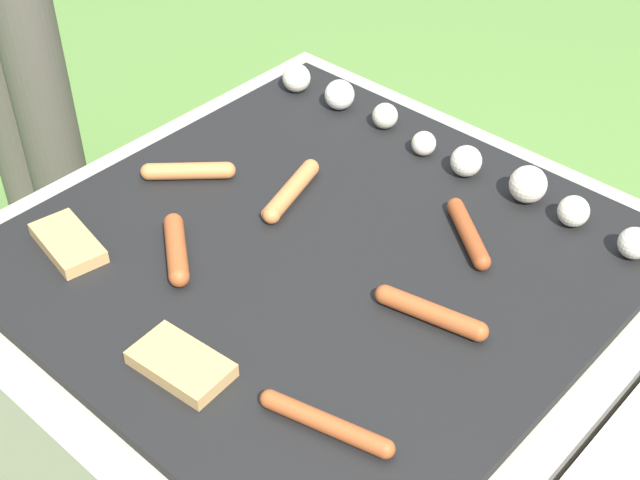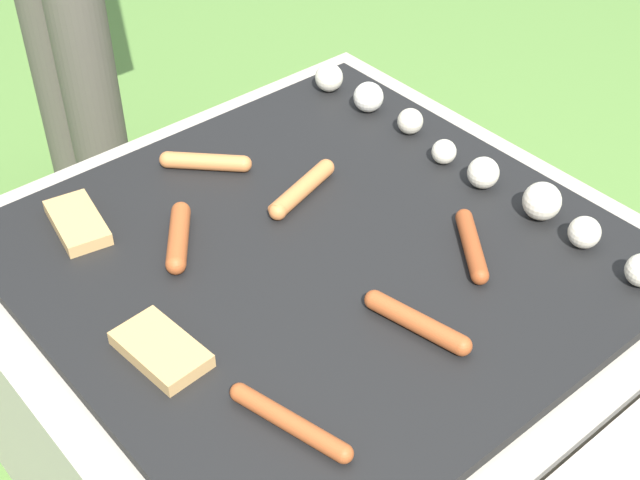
% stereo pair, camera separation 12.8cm
% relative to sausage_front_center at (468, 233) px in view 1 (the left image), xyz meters
% --- Properties ---
extents(ground_plane, '(14.00, 14.00, 0.00)m').
position_rel_sausage_front_center_xyz_m(ground_plane, '(-0.14, -0.16, -0.47)').
color(ground_plane, '#567F38').
extents(grill, '(0.90, 0.90, 0.45)m').
position_rel_sausage_front_center_xyz_m(grill, '(-0.14, -0.16, -0.24)').
color(grill, '#A89E8C').
rests_on(grill, ground_plane).
extents(sausage_front_left, '(0.13, 0.10, 0.03)m').
position_rel_sausage_front_center_xyz_m(sausage_front_left, '(-0.29, -0.31, 0.00)').
color(sausage_front_left, '#A34C23').
rests_on(sausage_front_left, grill).
extents(sausage_front_center, '(0.13, 0.11, 0.03)m').
position_rel_sausage_front_center_xyz_m(sausage_front_center, '(0.00, 0.00, 0.00)').
color(sausage_front_center, '#93421E').
rests_on(sausage_front_center, grill).
extents(sausage_back_left, '(0.07, 0.16, 0.03)m').
position_rel_sausage_front_center_xyz_m(sausage_back_left, '(-0.26, -0.10, 0.00)').
color(sausage_back_left, '#C6753D').
rests_on(sausage_back_left, grill).
extents(sausage_mid_left, '(0.17, 0.06, 0.02)m').
position_rel_sausage_front_center_xyz_m(sausage_mid_left, '(0.08, -0.40, -0.00)').
color(sausage_mid_left, '#A34C23').
rests_on(sausage_mid_left, grill).
extents(sausage_back_right, '(0.12, 0.11, 0.03)m').
position_rel_sausage_front_center_xyz_m(sausage_back_right, '(-0.42, -0.17, 0.00)').
color(sausage_back_right, '#C6753D').
rests_on(sausage_back_right, grill).
extents(sausage_front_right, '(0.16, 0.05, 0.03)m').
position_rel_sausage_front_center_xyz_m(sausage_front_right, '(0.06, -0.17, 0.00)').
color(sausage_front_right, '#A34C23').
rests_on(sausage_front_right, grill).
extents(bread_slice_center, '(0.13, 0.08, 0.02)m').
position_rel_sausage_front_center_xyz_m(bread_slice_center, '(-0.12, -0.45, -0.00)').
color(bread_slice_center, tan).
rests_on(bread_slice_center, grill).
extents(bread_slice_left, '(0.14, 0.09, 0.02)m').
position_rel_sausage_front_center_xyz_m(bread_slice_left, '(-0.42, -0.41, -0.00)').
color(bread_slice_left, tan).
rests_on(bread_slice_left, grill).
extents(mushroom_row, '(0.73, 0.07, 0.06)m').
position_rel_sausage_front_center_xyz_m(mushroom_row, '(-0.14, 0.14, 0.01)').
color(mushroom_row, beige).
rests_on(mushroom_row, grill).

